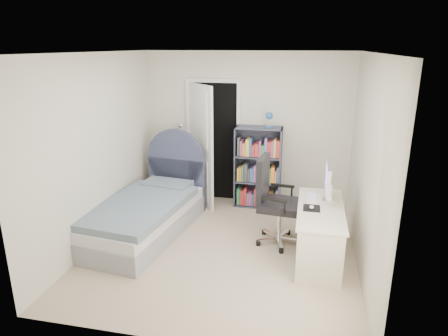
% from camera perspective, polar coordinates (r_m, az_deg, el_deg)
% --- Properties ---
extents(room_shell, '(3.50, 3.70, 2.60)m').
position_cam_1_polar(room_shell, '(4.93, -0.15, 1.49)').
color(room_shell, tan).
rests_on(room_shell, ground).
extents(door, '(0.92, 0.65, 2.06)m').
position_cam_1_polar(door, '(6.61, -2.66, 3.62)').
color(door, black).
rests_on(door, ground).
extents(bed, '(1.26, 2.25, 1.32)m').
position_cam_1_polar(bed, '(5.83, -10.94, -6.22)').
color(bed, gray).
rests_on(bed, ground).
extents(nightstand, '(0.38, 0.38, 0.57)m').
position_cam_1_polar(nightstand, '(7.04, -8.24, -1.30)').
color(nightstand, tan).
rests_on(nightstand, ground).
extents(floor_lamp, '(0.19, 0.19, 1.33)m').
position_cam_1_polar(floor_lamp, '(6.96, -6.24, 0.01)').
color(floor_lamp, silver).
rests_on(floor_lamp, ground).
extents(bookcase, '(0.75, 0.32, 1.59)m').
position_cam_1_polar(bookcase, '(6.55, 5.01, -0.39)').
color(bookcase, '#3E4255').
rests_on(bookcase, ground).
extents(desk, '(0.56, 1.39, 1.14)m').
position_cam_1_polar(desk, '(5.18, 13.46, -8.59)').
color(desk, beige).
rests_on(desk, ground).
extents(office_chair, '(0.63, 0.65, 1.20)m').
position_cam_1_polar(office_chair, '(5.35, 6.99, -4.06)').
color(office_chair, silver).
rests_on(office_chair, ground).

